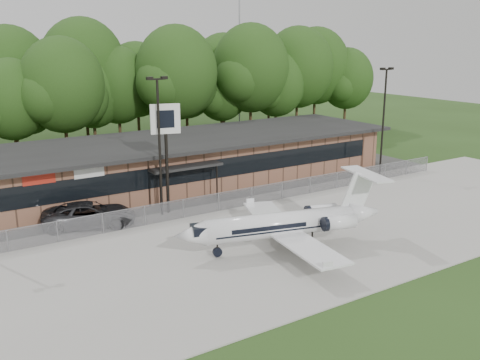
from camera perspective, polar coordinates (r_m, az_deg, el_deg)
ground at (r=30.41m, az=14.16°, el=-10.46°), size 160.00×160.00×0.00m
apron at (r=35.82m, az=4.83°, el=-6.03°), size 64.00×18.00×0.08m
parking_lot at (r=45.00m, az=-4.09°, el=-1.66°), size 50.00×9.00×0.06m
terminal at (r=48.28m, az=-6.68°, el=2.04°), size 41.00×11.65×4.30m
fence at (r=41.05m, az=-1.09°, el=-2.16°), size 46.00×0.04×1.52m
treeline at (r=64.07m, az=-14.07°, el=9.65°), size 72.00×12.00×15.00m
radio_mast at (r=78.91m, az=-0.06°, el=14.60°), size 0.20×0.20×25.00m
light_pole_mid at (r=38.85m, az=-8.61°, el=4.59°), size 1.55×0.30×10.23m
light_pole_right at (r=52.47m, az=15.09°, el=6.87°), size 1.55×0.30×10.23m
business_jet at (r=33.27m, az=5.04°, el=-4.75°), size 13.56×12.20×4.59m
suv at (r=38.79m, az=-15.77°, el=-3.59°), size 6.95×4.77×1.77m
pole_sign at (r=39.33m, az=-7.93°, el=5.24°), size 2.15×0.78×8.25m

